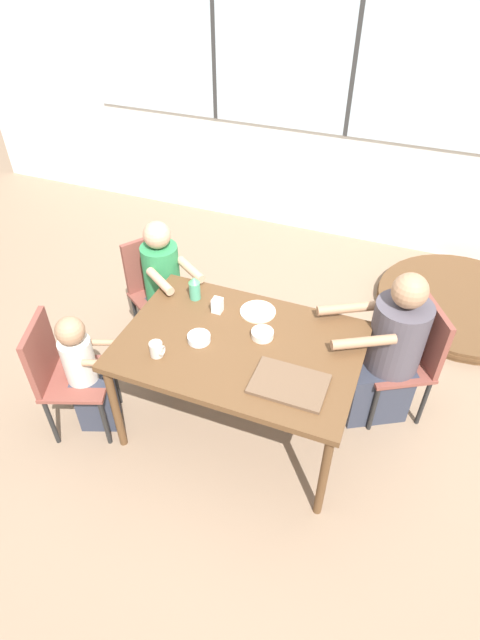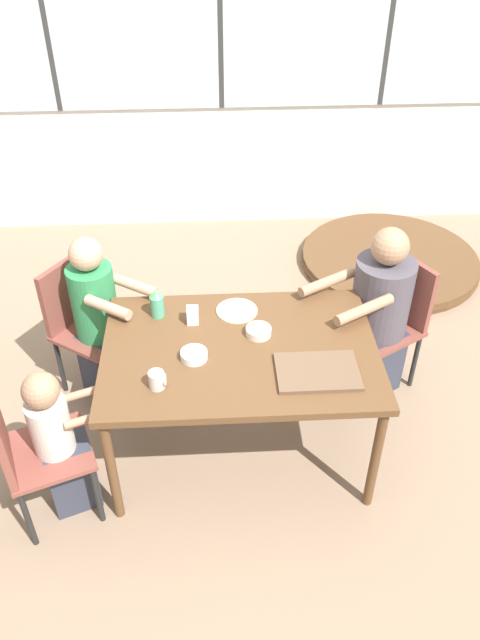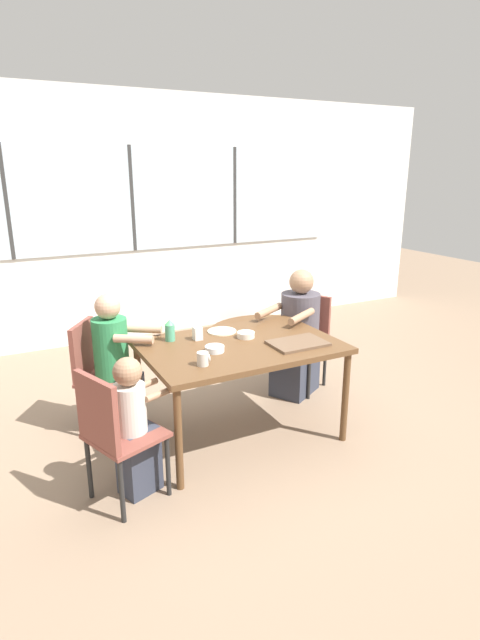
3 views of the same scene
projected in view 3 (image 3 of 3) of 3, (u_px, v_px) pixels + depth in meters
The scene contains 17 objects.
ground_plane at pixel (240, 434), 3.85m from camera, with size 16.00×16.00×0.00m, color #8C725B.
wall_back_with_windows at pixel (132, 218), 5.73m from camera, with size 8.40×0.08×2.80m.
dining_table at pixel (240, 352), 3.65m from camera, with size 1.40×0.96×0.74m.
chair_for_woman_green_shirt at pixel (306, 333), 4.59m from camera, with size 0.55×0.55×0.86m.
chair_for_man_blue_shirt at pixel (96, 367), 3.82m from camera, with size 0.55×0.55×0.86m.
chair_for_toddler at pixel (112, 428), 2.91m from camera, with size 0.51×0.51×0.86m.
person_woman_green_shirt at pixel (298, 339), 4.46m from camera, with size 0.70×0.60×1.13m.
person_man_blue_shirt at pixel (116, 369), 3.80m from camera, with size 0.54×0.48×1.09m.
person_toddler at pixel (135, 430), 3.04m from camera, with size 0.40×0.31×0.91m.
food_tray_dark at pixel (298, 343), 3.61m from camera, with size 0.40×0.28×0.02m.
coffee_mug at pixel (203, 359), 3.22m from camera, with size 0.08×0.08×0.09m.
sippy_cup at pixel (170, 330), 3.67m from camera, with size 0.08×0.08×0.16m.
milk_carton_small at pixel (198, 333), 3.70m from camera, with size 0.06×0.06×0.10m.
bowl_white_shallow at pixel (215, 349), 3.47m from camera, with size 0.14×0.14×0.04m.
bowl_cereal at pixel (246, 335), 3.76m from camera, with size 0.13×0.13×0.04m.
plate_tortillas at pixel (222, 331), 3.89m from camera, with size 0.23×0.23×0.01m.
folded_table_stack at pixel (268, 335), 6.00m from camera, with size 1.44×1.44×0.09m.
Camera 3 is at (-1.57, -3.04, 1.96)m, focal length 28.00 mm.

